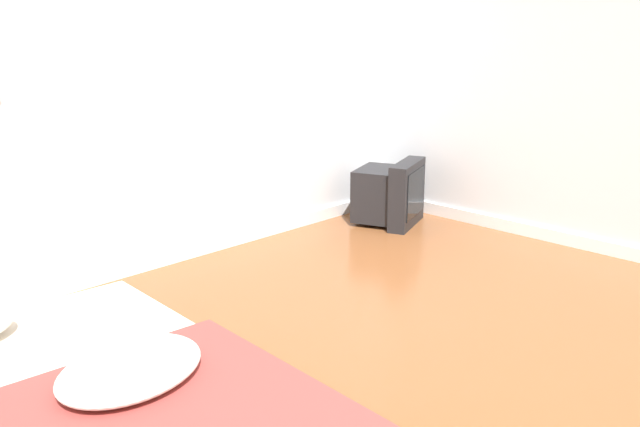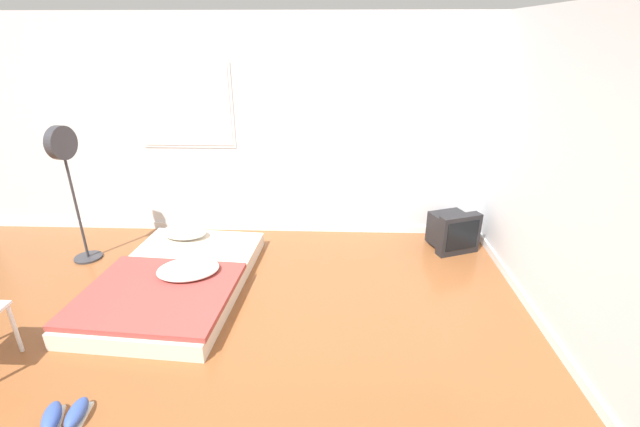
{
  "view_description": "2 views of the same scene",
  "coord_description": "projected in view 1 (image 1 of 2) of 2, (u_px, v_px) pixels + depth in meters",
  "views": [
    {
      "loc": [
        -1.84,
        -0.72,
        1.52
      ],
      "look_at": [
        0.78,
        1.85,
        0.48
      ],
      "focal_mm": 40.0,
      "sensor_mm": 36.0,
      "label": 1
    },
    {
      "loc": [
        0.79,
        -2.12,
        2.37
      ],
      "look_at": [
        0.63,
        1.99,
        0.63
      ],
      "focal_mm": 24.0,
      "sensor_mm": 36.0,
      "label": 2
    }
  ],
  "objects": [
    {
      "name": "mattress_bed",
      "position": [
        88.0,
        415.0,
        2.59
      ],
      "size": [
        1.47,
        2.13,
        0.3
      ],
      "color": "beige",
      "rests_on": "ground_plane"
    },
    {
      "name": "crt_tv",
      "position": [
        390.0,
        194.0,
        5.27
      ],
      "size": [
        0.58,
        0.56,
        0.47
      ],
      "color": "black",
      "rests_on": "ground_plane"
    },
    {
      "name": "wall_back",
      "position": [
        70.0,
        57.0,
        3.77
      ],
      "size": [
        7.6,
        0.08,
        2.6
      ],
      "color": "silver",
      "rests_on": "ground_plane"
    }
  ]
}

